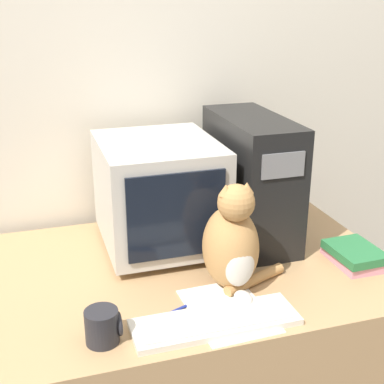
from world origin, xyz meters
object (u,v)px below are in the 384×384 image
Objects in this scene: computer_tower at (251,178)px; cat at (232,244)px; crt_monitor at (159,193)px; keyboard at (215,322)px; pen at (168,314)px; book_stack at (354,255)px; mug at (103,326)px.

computer_tower is 0.38m from cat.
crt_monitor is at bearing 175.99° from computer_tower.
keyboard is 1.33× the size of cat.
computer_tower is at bearing 59.75° from cat.
computer_tower is 3.79× the size of pen.
pen is at bearing 143.86° from keyboard.
book_stack is 1.61× the size of pen.
keyboard is 0.30m from mug.
cat reaches higher than keyboard.
keyboard is at bearing -87.58° from crt_monitor.
pen is at bearing -101.55° from crt_monitor.
crt_monitor is 4.90× the size of mug.
mug is at bearing 176.55° from keyboard.
book_stack is at bearing -50.83° from computer_tower.
computer_tower reaches higher than pen.
book_stack reaches higher than keyboard.
book_stack is at bearing 19.08° from keyboard.
crt_monitor is 1.00× the size of keyboard.
book_stack is (0.58, -0.33, -0.17)m from crt_monitor.
keyboard is at bearing -160.92° from book_stack.
keyboard reaches higher than pen.
book_stack is 0.87m from mug.
cat reaches higher than pen.
crt_monitor is at bearing 112.62° from cat.
keyboard is 4.89× the size of mug.
crt_monitor reaches higher than book_stack.
pen is (-0.42, -0.42, -0.22)m from computer_tower.
computer_tower is 0.63m from pen.
keyboard is (-0.31, -0.50, -0.21)m from computer_tower.
crt_monitor is 0.69m from book_stack.
computer_tower is at bearing 38.27° from mug.
computer_tower is 2.35× the size of book_stack.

